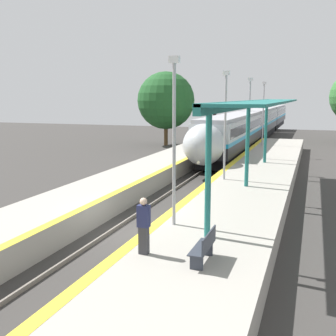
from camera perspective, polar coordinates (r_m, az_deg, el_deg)
The scene contains 15 objects.
ground_plane at distance 17.87m, azimuth -5.21°, elevation -8.70°, with size 120.00×120.00×0.00m, color #383533.
rail_left at distance 18.14m, azimuth -7.31°, elevation -8.21°, with size 0.08×90.00×0.15m, color slate.
rail_right at distance 17.57m, azimuth -3.05°, elevation -8.74°, with size 0.08×90.00×0.15m, color slate.
train at distance 57.83m, azimuth 12.17°, elevation 6.15°, with size 2.93×62.63×3.97m.
platform_right at distance 16.56m, azimuth 7.09°, elevation -8.33°, with size 4.42×64.00×1.05m.
platform_left at distance 19.29m, azimuth -14.40°, elevation -5.96°, with size 3.44×64.00×1.05m.
platform_bench at distance 11.91m, azimuth 5.00°, elevation -10.55°, with size 0.44×1.48×0.89m.
person_waiting at distance 12.39m, azimuth -3.31°, elevation -7.71°, with size 0.36×0.22×1.69m.
railway_signal at distance 41.56m, azimuth 6.32°, elevation 5.65°, with size 0.28×0.28×4.49m.
lamppost_near at distance 14.74m, azimuth 0.83°, elevation 4.95°, with size 0.36×0.20×5.93m.
lamppost_mid at distance 23.34m, azimuth 7.77°, elevation 6.61°, with size 0.36×0.20×5.93m.
lamppost_far at distance 32.11m, azimuth 10.96°, elevation 7.34°, with size 0.36×0.20×5.93m.
lamppost_farthest at distance 40.94m, azimuth 12.78°, elevation 7.75°, with size 0.36×0.20×5.93m.
station_canopy at distance 21.55m, azimuth 12.41°, elevation 8.20°, with size 2.02×19.72×4.38m.
background_tree_left at distance 48.69m, azimuth -0.29°, elevation 9.13°, with size 6.55×6.55×8.43m.
Camera 1 is at (7.05, -15.43, 5.62)m, focal length 45.00 mm.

